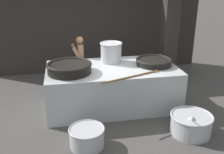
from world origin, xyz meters
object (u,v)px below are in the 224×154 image
object	(u,v)px
stock_pot	(111,52)
cook	(80,60)
prep_bowl_meat	(87,136)
giant_wok_far	(154,62)
giant_wok_near	(69,67)
prep_bowl_vegetables	(191,123)

from	to	relation	value
stock_pot	cook	distance (m)	1.30
prep_bowl_meat	stock_pot	bearing A→B (deg)	67.48
prep_bowl_meat	cook	bearing A→B (deg)	87.68
giant_wok_far	stock_pot	distance (m)	1.14
cook	prep_bowl_meat	size ratio (longest dim) A/B	2.16
giant_wok_near	giant_wok_far	world-z (taller)	giant_wok_near
prep_bowl_vegetables	prep_bowl_meat	distance (m)	2.22
giant_wok_far	stock_pot	size ratio (longest dim) A/B	1.58
giant_wok_near	stock_pot	size ratio (longest dim) A/B	1.82
giant_wok_far	prep_bowl_meat	distance (m)	2.69
giant_wok_far	cook	size ratio (longest dim) A/B	0.60
cook	prep_bowl_vegetables	world-z (taller)	cook
stock_pot	giant_wok_near	bearing A→B (deg)	-149.98
giant_wok_far	prep_bowl_meat	xyz separation A→B (m)	(-1.90, -1.66, -0.91)
stock_pot	prep_bowl_vegetables	world-z (taller)	stock_pot
giant_wok_far	cook	bearing A→B (deg)	141.67
giant_wok_near	stock_pot	world-z (taller)	stock_pot
cook	giant_wok_near	bearing A→B (deg)	75.85
giant_wok_near	giant_wok_far	bearing A→B (deg)	5.06
cook	giant_wok_far	bearing A→B (deg)	140.23
giant_wok_far	stock_pot	xyz separation A→B (m)	(-1.03, 0.45, 0.18)
giant_wok_near	prep_bowl_vegetables	bearing A→B (deg)	-30.19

